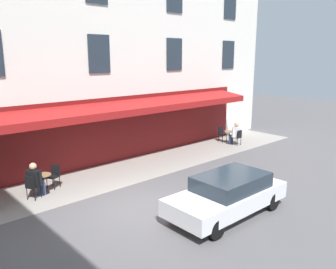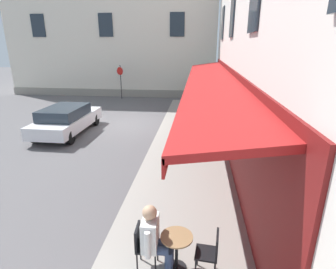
# 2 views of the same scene
# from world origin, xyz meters

# --- Properties ---
(ground_plane) EXTENTS (70.00, 70.00, 0.00)m
(ground_plane) POSITION_xyz_m (0.00, 0.00, 0.00)
(ground_plane) COLOR #565456
(sidewalk_cafe_terrace) EXTENTS (20.50, 3.20, 0.01)m
(sidewalk_cafe_terrace) POSITION_xyz_m (-3.25, -3.40, 0.00)
(sidewalk_cafe_terrace) COLOR gray
(sidewalk_cafe_terrace) RESTS_ON ground_plane
(corner_building_facade) EXTENTS (10.12, 17.00, 15.00)m
(corner_building_facade) POSITION_xyz_m (13.00, 3.50, 7.50)
(corner_building_facade) COLOR silver
(corner_building_facade) RESTS_ON ground_plane
(back_alley_steps) EXTENTS (2.40, 1.75, 0.60)m
(back_alley_steps) POSITION_xyz_m (6.60, -4.59, 0.24)
(back_alley_steps) COLOR gray
(back_alley_steps) RESTS_ON ground_plane
(cafe_table_near_entrance) EXTENTS (0.60, 0.60, 0.75)m
(cafe_table_near_entrance) POSITION_xyz_m (1.97, -3.35, 0.49)
(cafe_table_near_entrance) COLOR black
(cafe_table_near_entrance) RESTS_ON ground_plane
(cafe_chair_black_kerbside) EXTENTS (0.54, 0.54, 0.91)m
(cafe_chair_black_kerbside) POSITION_xyz_m (2.52, -3.04, 0.55)
(cafe_chair_black_kerbside) COLOR black
(cafe_chair_black_kerbside) RESTS_ON ground_plane
(cafe_chair_black_facing_street) EXTENTS (0.54, 0.54, 0.91)m
(cafe_chair_black_facing_street) POSITION_xyz_m (1.41, -3.64, 0.55)
(cafe_chair_black_facing_street) COLOR black
(cafe_chair_black_facing_street) RESTS_ON ground_plane
(cafe_table_mid_terrace) EXTENTS (0.60, 0.60, 0.75)m
(cafe_table_mid_terrace) POSITION_xyz_m (-9.42, -3.42, 0.49)
(cafe_table_mid_terrace) COLOR black
(cafe_table_mid_terrace) RESTS_ON ground_plane
(cafe_chair_black_corner_left) EXTENTS (0.41, 0.41, 0.91)m
(cafe_chair_black_corner_left) POSITION_xyz_m (-9.43, -2.79, 0.55)
(cafe_chair_black_corner_left) COLOR black
(cafe_chair_black_corner_left) RESTS_ON ground_plane
(cafe_chair_black_corner_right) EXTENTS (0.44, 0.44, 0.91)m
(cafe_chair_black_corner_right) POSITION_xyz_m (-9.48, -4.05, 0.55)
(cafe_chair_black_corner_right) COLOR black
(cafe_chair_black_corner_right) RESTS_ON ground_plane
(seated_patron_in_black) EXTENTS (0.68, 0.65, 1.35)m
(seated_patron_in_black) POSITION_xyz_m (2.33, -3.15, 0.72)
(seated_patron_in_black) COLOR navy
(seated_patron_in_black) RESTS_ON ground_plane
(seated_companion_in_white) EXTENTS (0.71, 0.58, 1.36)m
(seated_companion_in_white) POSITION_xyz_m (-9.43, -3.01, 0.72)
(seated_companion_in_white) COLOR navy
(seated_companion_in_white) RESTS_ON ground_plane
(no_parking_sign) EXTENTS (0.25, 0.55, 2.60)m
(no_parking_sign) POSITION_xyz_m (7.04, 2.29, 1.79)
(no_parking_sign) COLOR black
(no_parking_sign) RESTS_ON ground_plane
(potted_plant_entrance_right) EXTENTS (0.43, 0.43, 0.85)m
(potted_plant_entrance_right) POSITION_xyz_m (7.27, -3.02, 0.42)
(potted_plant_entrance_right) COLOR #4C4C51
(potted_plant_entrance_right) RESTS_ON ground_plane
(potted_plant_under_sign) EXTENTS (0.47, 0.47, 0.73)m
(potted_plant_under_sign) POSITION_xyz_m (3.95, -3.04, 0.34)
(potted_plant_under_sign) COLOR brown
(potted_plant_under_sign) RESTS_ON ground_plane
(potted_plant_mid_terrace) EXTENTS (0.47, 0.47, 1.02)m
(potted_plant_mid_terrace) POSITION_xyz_m (5.52, -3.73, 0.50)
(potted_plant_mid_terrace) COLOR #4C4C51
(potted_plant_mid_terrace) RESTS_ON ground_plane
(parked_car_white) EXTENTS (4.32, 1.85, 1.33)m
(parked_car_white) POSITION_xyz_m (-1.79, 2.44, 0.71)
(parked_car_white) COLOR silver
(parked_car_white) RESTS_ON ground_plane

